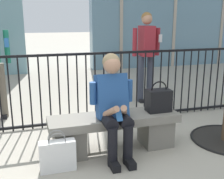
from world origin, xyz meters
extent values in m
plane|color=#A8A091|center=(0.00, 0.00, 0.00)|extent=(60.00, 60.00, 0.00)
cube|color=gray|center=(0.00, 0.00, 0.40)|extent=(1.60, 0.44, 0.10)
cube|color=slate|center=(-0.56, 0.00, 0.17)|extent=(0.36, 0.37, 0.35)
cube|color=slate|center=(0.56, 0.00, 0.17)|extent=(0.36, 0.37, 0.35)
cylinder|color=black|center=(-0.14, -0.18, 0.47)|extent=(0.15, 0.40, 0.15)
cylinder|color=black|center=(-0.14, -0.38, 0.23)|extent=(0.11, 0.11, 0.45)
cube|color=black|center=(-0.14, -0.44, 0.04)|extent=(0.09, 0.22, 0.08)
cylinder|color=black|center=(0.04, -0.18, 0.47)|extent=(0.15, 0.40, 0.15)
cylinder|color=black|center=(0.04, -0.38, 0.23)|extent=(0.11, 0.11, 0.45)
cube|color=black|center=(0.04, -0.44, 0.04)|extent=(0.09, 0.22, 0.08)
cube|color=#234C8C|center=(-0.05, -0.04, 0.71)|extent=(0.36, 0.30, 0.55)
cylinder|color=#234C8C|center=(-0.27, -0.04, 0.76)|extent=(0.08, 0.08, 0.26)
cylinder|color=tan|center=(-0.13, -0.26, 0.59)|extent=(0.16, 0.28, 0.20)
cylinder|color=#234C8C|center=(0.17, -0.04, 0.76)|extent=(0.08, 0.08, 0.26)
cylinder|color=tan|center=(0.03, -0.26, 0.59)|extent=(0.16, 0.28, 0.20)
cube|color=#2D6BB7|center=(-0.05, -0.32, 0.57)|extent=(0.07, 0.10, 0.13)
sphere|color=tan|center=(-0.05, -0.06, 1.08)|extent=(0.20, 0.20, 0.20)
sphere|color=#997F59|center=(-0.05, -0.03, 1.11)|extent=(0.20, 0.20, 0.20)
cube|color=black|center=(0.58, -0.01, 0.59)|extent=(0.30, 0.19, 0.28)
torus|color=black|center=(0.58, -0.01, 0.74)|extent=(0.21, 0.02, 0.21)
cube|color=white|center=(-0.73, -0.30, 0.17)|extent=(0.38, 0.13, 0.34)
torus|color=slate|center=(-0.73, -0.35, 0.36)|extent=(0.18, 0.01, 0.18)
torus|color=slate|center=(-0.73, -0.26, 0.36)|extent=(0.18, 0.01, 0.18)
cylinder|color=#383D4C|center=(1.11, 1.85, 0.45)|extent=(0.13, 0.13, 0.90)
cube|color=black|center=(1.11, 1.81, 0.03)|extent=(0.09, 0.22, 0.06)
cylinder|color=#383D4C|center=(1.31, 1.85, 0.45)|extent=(0.13, 0.13, 0.90)
cube|color=black|center=(1.31, 1.81, 0.03)|extent=(0.09, 0.22, 0.06)
cube|color=maroon|center=(1.21, 1.85, 1.18)|extent=(0.24, 0.39, 0.56)
cylinder|color=maroon|center=(0.98, 1.85, 1.16)|extent=(0.08, 0.08, 0.52)
cylinder|color=maroon|center=(1.45, 1.85, 1.16)|extent=(0.08, 0.08, 0.52)
sphere|color=tan|center=(1.21, 1.85, 1.58)|extent=(0.20, 0.20, 0.20)
sphere|color=olive|center=(1.21, 1.87, 1.61)|extent=(0.20, 0.20, 0.20)
cube|color=silver|center=(1.45, 1.75, 1.23)|extent=(0.07, 0.01, 0.14)
cylinder|color=#6B6051|center=(-1.40, 1.67, 0.45)|extent=(0.13, 0.13, 0.90)
cube|color=black|center=(-1.40, 1.63, 0.03)|extent=(0.09, 0.22, 0.06)
cylinder|color=#1E7259|center=(-1.26, 1.67, 1.16)|extent=(0.08, 0.08, 0.52)
cube|color=#2D6BB7|center=(-1.26, 1.57, 1.23)|extent=(0.07, 0.01, 0.14)
cylinder|color=black|center=(-1.37, 0.99, 0.55)|extent=(0.02, 0.02, 1.11)
cylinder|color=black|center=(-1.24, 0.99, 0.55)|extent=(0.02, 0.02, 1.11)
cylinder|color=black|center=(-1.10, 0.99, 0.55)|extent=(0.02, 0.02, 1.11)
cylinder|color=black|center=(-0.96, 0.99, 0.55)|extent=(0.02, 0.02, 1.11)
cylinder|color=black|center=(-0.82, 0.99, 0.55)|extent=(0.02, 0.02, 1.11)
cylinder|color=black|center=(-0.69, 0.99, 0.55)|extent=(0.02, 0.02, 1.11)
cylinder|color=black|center=(-0.55, 0.99, 0.55)|extent=(0.02, 0.02, 1.11)
cylinder|color=black|center=(-0.41, 0.99, 0.55)|extent=(0.02, 0.02, 1.11)
cylinder|color=black|center=(-0.27, 0.99, 0.55)|extent=(0.02, 0.02, 1.11)
cylinder|color=black|center=(-0.14, 0.99, 0.55)|extent=(0.02, 0.02, 1.11)
cylinder|color=black|center=(0.00, 0.99, 0.55)|extent=(0.02, 0.02, 1.11)
cylinder|color=black|center=(0.14, 0.99, 0.55)|extent=(0.02, 0.02, 1.11)
cylinder|color=black|center=(0.27, 0.99, 0.55)|extent=(0.02, 0.02, 1.11)
cylinder|color=black|center=(0.41, 0.99, 0.55)|extent=(0.02, 0.02, 1.11)
cylinder|color=black|center=(0.55, 0.99, 0.55)|extent=(0.02, 0.02, 1.11)
cylinder|color=black|center=(0.69, 0.99, 0.55)|extent=(0.02, 0.02, 1.11)
cylinder|color=black|center=(0.82, 0.99, 0.55)|extent=(0.02, 0.02, 1.11)
cylinder|color=black|center=(0.96, 0.99, 0.55)|extent=(0.02, 0.02, 1.11)
cylinder|color=black|center=(1.10, 0.99, 0.55)|extent=(0.02, 0.02, 1.11)
cylinder|color=black|center=(1.24, 0.99, 0.55)|extent=(0.02, 0.02, 1.11)
cylinder|color=black|center=(1.37, 0.99, 0.55)|extent=(0.02, 0.02, 1.11)
cylinder|color=black|center=(1.51, 0.99, 0.55)|extent=(0.02, 0.02, 1.11)
cylinder|color=black|center=(1.65, 0.99, 0.55)|extent=(0.02, 0.02, 1.11)
cylinder|color=black|center=(1.79, 0.99, 0.55)|extent=(0.02, 0.02, 1.11)
cylinder|color=black|center=(1.92, 0.99, 0.55)|extent=(0.02, 0.02, 1.11)
cylinder|color=black|center=(2.06, 0.99, 0.55)|extent=(0.02, 0.02, 1.11)
cylinder|color=black|center=(2.20, 0.99, 0.55)|extent=(0.02, 0.02, 1.11)
cylinder|color=black|center=(2.34, 0.99, 0.55)|extent=(0.02, 0.02, 1.11)
cube|color=black|center=(0.00, 0.99, 0.05)|extent=(7.70, 0.04, 0.04)
cube|color=black|center=(0.00, 0.99, 1.09)|extent=(7.70, 0.04, 0.04)
camera|label=1|loc=(-0.96, -3.07, 1.60)|focal=44.84mm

